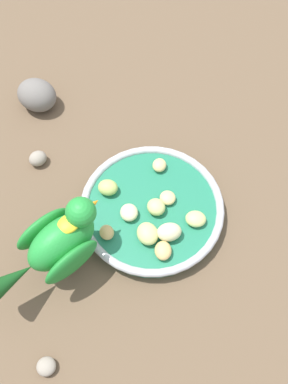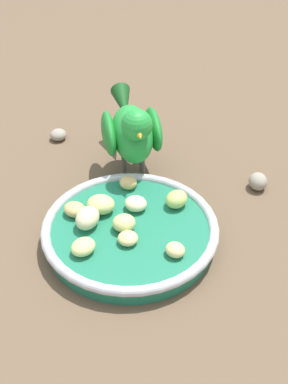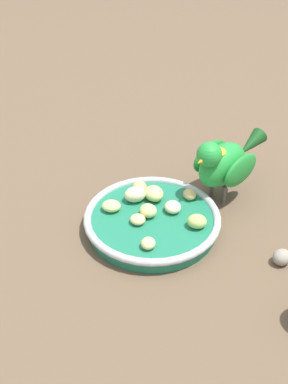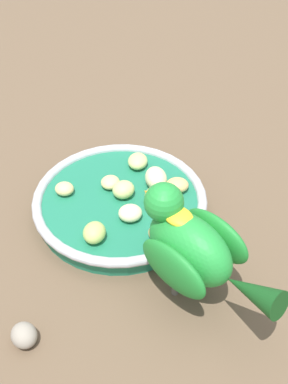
{
  "view_description": "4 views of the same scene",
  "coord_description": "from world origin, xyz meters",
  "px_view_note": "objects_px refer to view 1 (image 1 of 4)",
  "views": [
    {
      "loc": [
        0.29,
        -0.07,
        0.66
      ],
      "look_at": [
        -0.03,
        -0.04,
        0.06
      ],
      "focal_mm": 42.55,
      "sensor_mm": 36.0,
      "label": 1
    },
    {
      "loc": [
        -0.26,
        0.43,
        0.49
      ],
      "look_at": [
        -0.03,
        -0.06,
        0.06
      ],
      "focal_mm": 50.9,
      "sensor_mm": 36.0,
      "label": 2
    },
    {
      "loc": [
        -0.7,
        0.1,
        0.58
      ],
      "look_at": [
        0.0,
        -0.02,
        0.06
      ],
      "focal_mm": 50.47,
      "sensor_mm": 36.0,
      "label": 3
    },
    {
      "loc": [
        -0.05,
        -0.51,
        0.48
      ],
      "look_at": [
        0.01,
        -0.05,
        0.06
      ],
      "focal_mm": 48.21,
      "sensor_mm": 36.0,
      "label": 4
    }
  ],
  "objects_px": {
    "apple_piece_6": "(129,213)",
    "apple_piece_8": "(169,198)",
    "feeding_bowl": "(152,209)",
    "apple_piece_2": "(156,207)",
    "apple_piece_5": "(108,188)",
    "pebble_1": "(46,366)",
    "pebble_0": "(38,158)",
    "apple_piece_7": "(163,251)",
    "parrot": "(59,242)",
    "apple_piece_3": "(107,232)",
    "apple_piece_0": "(148,234)",
    "rock_large": "(37,95)",
    "apple_piece_4": "(196,219)",
    "apple_piece_9": "(169,232)",
    "apple_piece_1": "(159,165)"
  },
  "relations": [
    {
      "from": "apple_piece_6",
      "to": "apple_piece_8",
      "type": "relative_size",
      "value": 1.17
    },
    {
      "from": "apple_piece_5",
      "to": "pebble_1",
      "type": "bearing_deg",
      "value": -21.52
    },
    {
      "from": "apple_piece_6",
      "to": "pebble_0",
      "type": "relative_size",
      "value": 0.98
    },
    {
      "from": "feeding_bowl",
      "to": "apple_piece_7",
      "type": "distance_m",
      "value": 0.08
    },
    {
      "from": "apple_piece_0",
      "to": "rock_large",
      "type": "height_order",
      "value": "rock_large"
    },
    {
      "from": "apple_piece_5",
      "to": "parrot",
      "type": "bearing_deg",
      "value": -34.77
    },
    {
      "from": "apple_piece_7",
      "to": "pebble_1",
      "type": "xyz_separation_m",
      "value": [
        0.14,
        -0.17,
        -0.02
      ]
    },
    {
      "from": "apple_piece_9",
      "to": "pebble_1",
      "type": "relative_size",
      "value": 1.4
    },
    {
      "from": "apple_piece_6",
      "to": "pebble_0",
      "type": "distance_m",
      "value": 0.19
    },
    {
      "from": "apple_piece_1",
      "to": "apple_piece_5",
      "type": "distance_m",
      "value": 0.09
    },
    {
      "from": "apple_piece_2",
      "to": "apple_piece_5",
      "type": "bearing_deg",
      "value": -119.62
    },
    {
      "from": "apple_piece_3",
      "to": "apple_piece_5",
      "type": "xyz_separation_m",
      "value": [
        -0.08,
        0.01,
        0.0
      ]
    },
    {
      "from": "parrot",
      "to": "apple_piece_2",
      "type": "bearing_deg",
      "value": -13.4
    },
    {
      "from": "apple_piece_2",
      "to": "parrot",
      "type": "distance_m",
      "value": 0.16
    },
    {
      "from": "apple_piece_8",
      "to": "apple_piece_3",
      "type": "bearing_deg",
      "value": -63.6
    },
    {
      "from": "apple_piece_3",
      "to": "apple_piece_5",
      "type": "distance_m",
      "value": 0.08
    },
    {
      "from": "feeding_bowl",
      "to": "pebble_1",
      "type": "height_order",
      "value": "feeding_bowl"
    },
    {
      "from": "apple_piece_3",
      "to": "apple_piece_4",
      "type": "xyz_separation_m",
      "value": [
        -0.01,
        0.14,
        -0.0
      ]
    },
    {
      "from": "apple_piece_3",
      "to": "apple_piece_9",
      "type": "bearing_deg",
      "value": 83.79
    },
    {
      "from": "apple_piece_6",
      "to": "apple_piece_7",
      "type": "xyz_separation_m",
      "value": [
        0.07,
        0.04,
        -0.0
      ]
    },
    {
      "from": "apple_piece_4",
      "to": "apple_piece_5",
      "type": "distance_m",
      "value": 0.15
    },
    {
      "from": "feeding_bowl",
      "to": "apple_piece_5",
      "type": "height_order",
      "value": "apple_piece_5"
    },
    {
      "from": "apple_piece_9",
      "to": "parrot",
      "type": "distance_m",
      "value": 0.16
    },
    {
      "from": "apple_piece_1",
      "to": "apple_piece_9",
      "type": "xyz_separation_m",
      "value": [
        0.12,
        0.0,
        0.01
      ]
    },
    {
      "from": "apple_piece_5",
      "to": "apple_piece_6",
      "type": "height_order",
      "value": "apple_piece_5"
    },
    {
      "from": "rock_large",
      "to": "parrot",
      "type": "bearing_deg",
      "value": 8.37
    },
    {
      "from": "feeding_bowl",
      "to": "rock_large",
      "type": "distance_m",
      "value": 0.3
    },
    {
      "from": "pebble_0",
      "to": "pebble_1",
      "type": "xyz_separation_m",
      "value": [
        0.33,
        0.02,
        -0.0
      ]
    },
    {
      "from": "apple_piece_6",
      "to": "pebble_1",
      "type": "xyz_separation_m",
      "value": [
        0.21,
        -0.13,
        -0.02
      ]
    },
    {
      "from": "parrot",
      "to": "pebble_0",
      "type": "relative_size",
      "value": 5.46
    },
    {
      "from": "apple_piece_0",
      "to": "parrot",
      "type": "relative_size",
      "value": 0.22
    },
    {
      "from": "apple_piece_0",
      "to": "apple_piece_6",
      "type": "bearing_deg",
      "value": -147.63
    },
    {
      "from": "apple_piece_2",
      "to": "pebble_1",
      "type": "relative_size",
      "value": 1.1
    },
    {
      "from": "apple_piece_1",
      "to": "apple_piece_2",
      "type": "height_order",
      "value": "apple_piece_2"
    },
    {
      "from": "apple_piece_7",
      "to": "pebble_1",
      "type": "height_order",
      "value": "apple_piece_7"
    },
    {
      "from": "parrot",
      "to": "feeding_bowl",
      "type": "bearing_deg",
      "value": -10.61
    },
    {
      "from": "feeding_bowl",
      "to": "rock_large",
      "type": "relative_size",
      "value": 3.16
    },
    {
      "from": "apple_piece_3",
      "to": "apple_piece_5",
      "type": "height_order",
      "value": "apple_piece_5"
    },
    {
      "from": "apple_piece_6",
      "to": "apple_piece_8",
      "type": "height_order",
      "value": "apple_piece_6"
    },
    {
      "from": "apple_piece_8",
      "to": "rock_large",
      "type": "relative_size",
      "value": 0.35
    },
    {
      "from": "apple_piece_1",
      "to": "rock_large",
      "type": "xyz_separation_m",
      "value": [
        -0.17,
        -0.2,
        -0.0
      ]
    },
    {
      "from": "parrot",
      "to": "rock_large",
      "type": "height_order",
      "value": "parrot"
    },
    {
      "from": "feeding_bowl",
      "to": "apple_piece_2",
      "type": "xyz_separation_m",
      "value": [
        0.01,
        0.01,
        0.02
      ]
    },
    {
      "from": "apple_piece_4",
      "to": "rock_large",
      "type": "bearing_deg",
      "value": -137.72
    },
    {
      "from": "pebble_0",
      "to": "apple_piece_0",
      "type": "bearing_deg",
      "value": 45.95
    },
    {
      "from": "parrot",
      "to": "apple_piece_7",
      "type": "bearing_deg",
      "value": -40.51
    },
    {
      "from": "apple_piece_1",
      "to": "apple_piece_3",
      "type": "distance_m",
      "value": 0.14
    },
    {
      "from": "apple_piece_9",
      "to": "apple_piece_5",
      "type": "bearing_deg",
      "value": -134.59
    },
    {
      "from": "apple_piece_4",
      "to": "apple_piece_8",
      "type": "height_order",
      "value": "apple_piece_4"
    },
    {
      "from": "apple_piece_7",
      "to": "pebble_1",
      "type": "bearing_deg",
      "value": -51.0
    }
  ]
}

